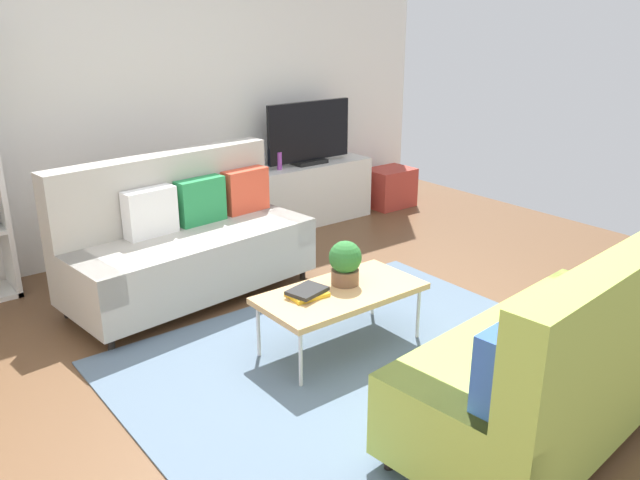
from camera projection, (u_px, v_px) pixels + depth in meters
The scene contains 14 objects.
ground_plane at pixel (345, 358), 4.23m from camera, with size 7.68×7.68×0.00m, color brown.
wall_far at pixel (147, 92), 5.83m from camera, with size 6.40×0.12×2.90m, color white.
area_rug at pixel (354, 361), 4.19m from camera, with size 2.90×2.20×0.01m, color slate.
couch_beige at pixel (185, 241), 5.04m from camera, with size 1.98×1.04×1.10m.
couch_green at pixel (561, 360), 3.33m from camera, with size 1.97×1.02×1.10m.
coffee_table at pixel (341, 294), 4.24m from camera, with size 1.10×0.56×0.42m.
tv_console at pixel (308, 193), 6.86m from camera, with size 1.40×0.44×0.64m, color silver.
tv at pixel (309, 134), 6.63m from camera, with size 1.00×0.20×0.64m.
storage_trunk at pixel (390, 187), 7.45m from camera, with size 0.52×0.40×0.44m, color #B2382D.
potted_plant at pixel (345, 262), 4.28m from camera, with size 0.22×0.22×0.30m.
table_book_0 at pixel (307, 294), 4.14m from camera, with size 0.24×0.18×0.02m, color gold.
table_book_1 at pixel (307, 291), 4.13m from camera, with size 0.24×0.18×0.02m, color #262626.
vase_0 at pixel (258, 162), 6.42m from camera, with size 0.13×0.13×0.18m, color #4C72B2.
bottle_0 at pixel (279, 161), 6.46m from camera, with size 0.05×0.05×0.18m, color purple.
Camera 1 is at (-2.42, -2.84, 2.15)m, focal length 36.33 mm.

